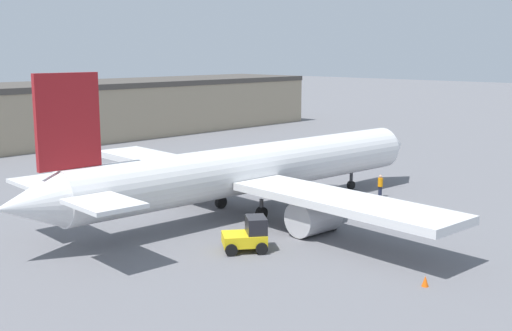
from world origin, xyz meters
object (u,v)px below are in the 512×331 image
(safety_cone_near, at_px, (425,281))
(baggage_tug, at_px, (248,235))
(airplane, at_px, (246,171))
(ground_crew_worker, at_px, (380,185))
(belt_loader_truck, at_px, (323,208))

(safety_cone_near, bearing_deg, baggage_tug, 100.38)
(baggage_tug, bearing_deg, airplane, 82.46)
(ground_crew_worker, xyz_separation_m, belt_loader_truck, (-9.63, -1.75, 0.20))
(airplane, height_order, baggage_tug, airplane)
(airplane, distance_m, ground_crew_worker, 11.82)
(ground_crew_worker, relative_size, baggage_tug, 0.56)
(ground_crew_worker, xyz_separation_m, safety_cone_near, (-15.21, -12.51, -0.69))
(airplane, relative_size, belt_loader_truck, 11.16)
(ground_crew_worker, relative_size, belt_loader_truck, 0.55)
(airplane, bearing_deg, safety_cone_near, -100.55)
(ground_crew_worker, bearing_deg, baggage_tug, -60.98)
(airplane, xyz_separation_m, ground_crew_worker, (10.84, -4.24, -2.06))
(safety_cone_near, bearing_deg, airplane, 75.38)
(safety_cone_near, bearing_deg, belt_loader_truck, 62.55)
(ground_crew_worker, xyz_separation_m, baggage_tug, (-17.12, -2.11, -0.04))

